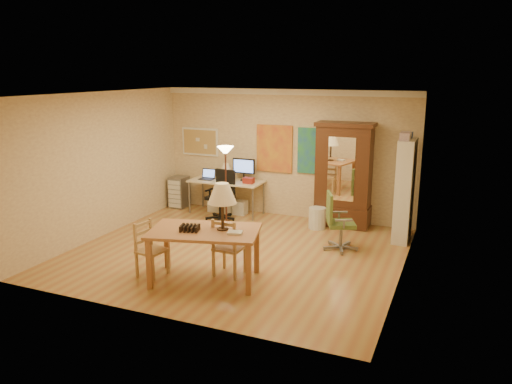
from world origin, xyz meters
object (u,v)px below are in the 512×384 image
at_px(office_chair_black, 221,206).
at_px(office_chair_green, 339,235).
at_px(dining_table, 211,220).
at_px(computer_desk, 228,193).
at_px(bookshelf, 405,191).
at_px(armoire, 343,182).

distance_m(office_chair_black, office_chair_green, 2.86).
xyz_separation_m(office_chair_black, office_chair_green, (2.73, -0.86, -0.00)).
xyz_separation_m(dining_table, office_chair_green, (1.43, 2.04, -0.67)).
bearing_deg(computer_desk, dining_table, -68.09).
xyz_separation_m(computer_desk, office_chair_black, (0.06, -0.48, -0.17)).
relative_size(computer_desk, bookshelf, 0.86).
relative_size(office_chair_black, armoire, 0.50).
relative_size(armoire, bookshelf, 1.11).
relative_size(office_chair_green, armoire, 0.49).
bearing_deg(armoire, office_chair_green, -79.06).
bearing_deg(dining_table, office_chair_black, 114.10).
distance_m(dining_table, office_chair_black, 3.25).
bearing_deg(office_chair_black, armoire, 12.78).
height_order(computer_desk, bookshelf, bookshelf).
height_order(office_chair_black, armoire, armoire).
bearing_deg(computer_desk, office_chair_black, -82.78).
distance_m(office_chair_black, armoire, 2.60).
height_order(dining_table, office_chair_green, dining_table).
height_order(dining_table, office_chair_black, dining_table).
height_order(office_chair_black, office_chair_green, office_chair_black).
distance_m(dining_table, armoire, 3.65).
relative_size(office_chair_green, bookshelf, 0.54).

